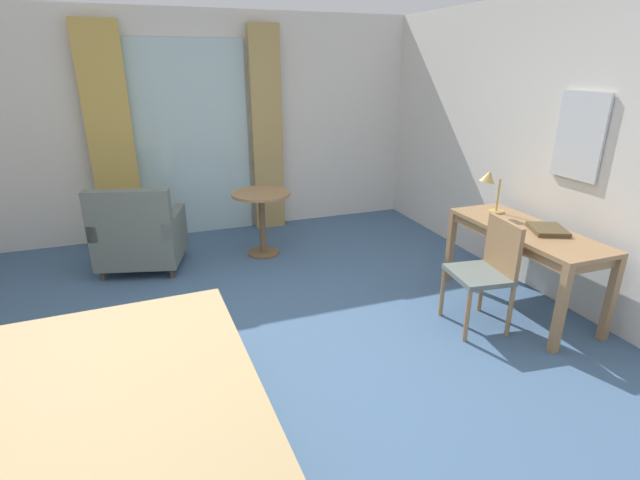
% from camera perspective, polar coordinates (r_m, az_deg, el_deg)
% --- Properties ---
extents(ground, '(5.86, 6.63, 0.10)m').
position_cam_1_polar(ground, '(3.59, -5.56, -14.43)').
color(ground, '#426084').
extents(wall_back, '(5.46, 0.12, 2.60)m').
position_cam_1_polar(wall_back, '(6.00, -13.72, 13.27)').
color(wall_back, silver).
rests_on(wall_back, ground).
extents(wall_right, '(0.12, 6.23, 2.60)m').
position_cam_1_polar(wall_right, '(4.47, 29.43, 8.88)').
color(wall_right, silver).
rests_on(wall_right, ground).
extents(balcony_glass_door, '(1.34, 0.02, 2.29)m').
position_cam_1_polar(balcony_glass_door, '(5.92, -15.21, 11.52)').
color(balcony_glass_door, silver).
rests_on(balcony_glass_door, ground).
extents(curtain_panel_left, '(0.48, 0.10, 2.45)m').
position_cam_1_polar(curtain_panel_left, '(5.80, -24.08, 11.13)').
color(curtain_panel_left, tan).
rests_on(curtain_panel_left, ground).
extents(curtain_panel_right, '(0.37, 0.10, 2.45)m').
position_cam_1_polar(curtain_panel_right, '(5.96, -6.48, 12.95)').
color(curtain_panel_right, tan).
rests_on(curtain_panel_right, ground).
extents(bed, '(2.32, 2.00, 0.95)m').
position_cam_1_polar(bed, '(2.82, -33.14, -21.39)').
color(bed, '#9E754C').
rests_on(bed, ground).
extents(writing_desk, '(0.55, 1.40, 0.73)m').
position_cam_1_polar(writing_desk, '(4.30, 23.73, 0.20)').
color(writing_desk, '#9E754C').
rests_on(writing_desk, ground).
extents(desk_chair, '(0.46, 0.50, 0.89)m').
position_cam_1_polar(desk_chair, '(3.92, 19.73, -3.11)').
color(desk_chair, slate).
rests_on(desk_chair, ground).
extents(desk_lamp, '(0.29, 0.15, 0.42)m').
position_cam_1_polar(desk_lamp, '(4.47, 19.94, 6.74)').
color(desk_lamp, tan).
rests_on(desk_lamp, writing_desk).
extents(closed_book, '(0.36, 0.38, 0.04)m').
position_cam_1_polar(closed_book, '(4.24, 25.94, 1.16)').
color(closed_book, brown).
rests_on(closed_book, writing_desk).
extents(armchair_by_window, '(0.95, 0.92, 0.91)m').
position_cam_1_polar(armchair_by_window, '(5.12, -21.03, 0.36)').
color(armchair_by_window, slate).
rests_on(armchair_by_window, ground).
extents(round_cafe_table, '(0.64, 0.64, 0.71)m').
position_cam_1_polar(round_cafe_table, '(5.16, -7.11, 3.75)').
color(round_cafe_table, '#9E754C').
rests_on(round_cafe_table, ground).
extents(wall_mirror, '(0.02, 0.45, 0.69)m').
position_cam_1_polar(wall_mirror, '(4.39, 29.02, 10.96)').
color(wall_mirror, silver).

